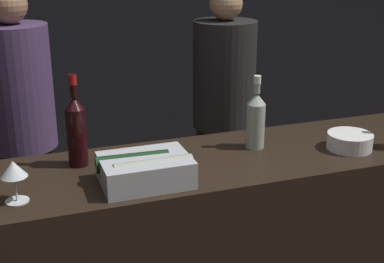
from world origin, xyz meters
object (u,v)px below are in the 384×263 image
Objects in this scene: bowl_white at (350,141)px; red_wine_bottle_tall at (76,129)px; person_in_hoodie at (21,120)px; ice_bin_with_bottles at (145,169)px; white_wine_bottle at (256,119)px; person_blond_tee at (224,102)px; wine_glass at (14,171)px.

red_wine_bottle_tall reaches higher than bowl_white.
person_in_hoodie is at bearing 99.81° from red_wine_bottle_tall.
white_wine_bottle reaches higher than ice_bin_with_bottles.
white_wine_bottle is 0.19× the size of person_blond_tee.
person_blond_tee is at bearing 45.32° from wine_glass.
bowl_white is 1.15m from red_wine_bottle_tall.
wine_glass is at bearing -125.70° from person_blond_tee.
red_wine_bottle_tall is at bearing 175.66° from white_wine_bottle.
white_wine_bottle reaches higher than wine_glass.
bowl_white is 1.85m from person_in_hoodie.
white_wine_bottle reaches higher than bowl_white.
ice_bin_with_bottles is 0.58m from white_wine_bottle.
ice_bin_with_bottles is at bearing -177.34° from bowl_white.
person_in_hoodie reaches higher than person_blond_tee.
person_in_hoodie is at bearing 129.40° from white_wine_bottle.
person_blond_tee is (0.88, 1.35, -0.21)m from ice_bin_with_bottles.
red_wine_bottle_tall is at bearing 169.42° from bowl_white.
red_wine_bottle_tall is (-0.21, 0.25, 0.10)m from ice_bin_with_bottles.
wine_glass is 0.09× the size of person_in_hoodie.
ice_bin_with_bottles is at bearing 0.03° from wine_glass.
wine_glass reaches higher than ice_bin_with_bottles.
wine_glass is 0.36m from red_wine_bottle_tall.
red_wine_bottle_tall reaches higher than ice_bin_with_bottles.
person_blond_tee is (1.09, 1.10, -0.30)m from red_wine_bottle_tall.
person_in_hoodie reaches higher than bowl_white.
wine_glass is 1.36m from person_in_hoodie.
red_wine_bottle_tall is 1.13m from person_in_hoodie.
person_blond_tee reaches higher than ice_bin_with_bottles.
bowl_white is 0.42m from white_wine_bottle.
white_wine_bottle is (1.00, 0.20, 0.01)m from wine_glass.
person_in_hoodie reaches higher than wine_glass.
red_wine_bottle_tall is 1.58m from person_blond_tee.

